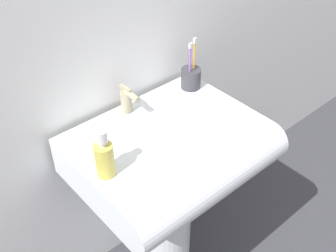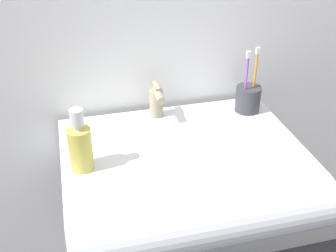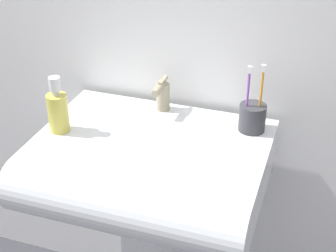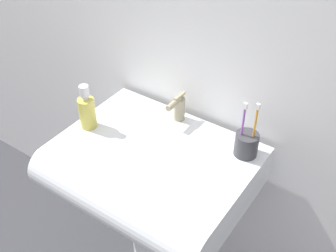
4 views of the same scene
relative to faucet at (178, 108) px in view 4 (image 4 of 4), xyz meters
The scene contains 6 objects.
wall_back 0.36m from the faucet, 73.24° to the left, with size 5.00×0.05×2.40m, color white.
sink_pedestal 0.55m from the faucet, 80.32° to the right, with size 0.21×0.21×0.65m, color white.
sink_basin 0.26m from the faucet, 82.68° to the right, with size 0.64×0.50×0.15m.
faucet is the anchor object (origin of this frame).
toothbrush_cup 0.28m from the faucet, ahead, with size 0.08×0.08×0.20m.
soap_bottle 0.31m from the faucet, 138.79° to the right, with size 0.06×0.06×0.17m.
Camera 4 is at (0.62, -0.84, 1.71)m, focal length 45.00 mm.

